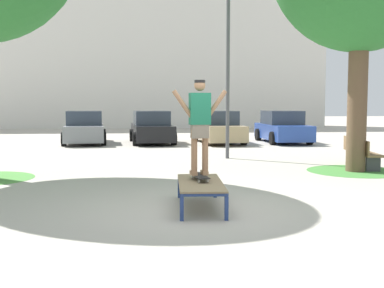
{
  "coord_description": "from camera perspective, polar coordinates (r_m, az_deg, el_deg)",
  "views": [
    {
      "loc": [
        -1.07,
        -8.04,
        1.82
      ],
      "look_at": [
        -0.13,
        1.62,
        1.0
      ],
      "focal_mm": 44.41,
      "sensor_mm": 36.0,
      "label": 1
    }
  ],
  "objects": [
    {
      "name": "ground_plane",
      "position": [
        8.31,
        1.98,
        -7.82
      ],
      "size": [
        120.0,
        120.0,
        0.0
      ],
      "primitive_type": "plane",
      "color": "#B2AA9E"
    },
    {
      "name": "building_facade",
      "position": [
        38.03,
        -8.41,
        11.03
      ],
      "size": [
        31.36,
        4.0,
        11.93
      ],
      "primitive_type": "cube",
      "color": "silver",
      "rests_on": "ground"
    },
    {
      "name": "skate_box",
      "position": [
        8.34,
        1.01,
        -4.88
      ],
      "size": [
        0.85,
        1.94,
        0.46
      ],
      "color": "navy",
      "rests_on": "ground"
    },
    {
      "name": "skateboard",
      "position": [
        8.5,
        0.93,
        -3.85
      ],
      "size": [
        0.29,
        0.82,
        0.09
      ],
      "color": "black",
      "rests_on": "skate_box"
    },
    {
      "name": "skater",
      "position": [
        8.41,
        0.93,
        2.86
      ],
      "size": [
        1.0,
        0.31,
        1.69
      ],
      "color": "#8E6647",
      "rests_on": "skateboard"
    },
    {
      "name": "grass_patch_near_right",
      "position": [
        13.65,
        19.01,
        -3.09
      ],
      "size": [
        2.58,
        2.58,
        0.01
      ],
      "primitive_type": "cylinder",
      "color": "#47893D",
      "rests_on": "ground"
    },
    {
      "name": "car_grey",
      "position": [
        22.53,
        -12.76,
        1.83
      ],
      "size": [
        2.21,
        4.34,
        1.5
      ],
      "color": "slate",
      "rests_on": "ground"
    },
    {
      "name": "car_black",
      "position": [
        22.25,
        -4.86,
        1.9
      ],
      "size": [
        2.18,
        4.33,
        1.5
      ],
      "color": "black",
      "rests_on": "ground"
    },
    {
      "name": "car_tan",
      "position": [
        22.23,
        3.15,
        1.91
      ],
      "size": [
        2.17,
        4.32,
        1.5
      ],
      "color": "tan",
      "rests_on": "ground"
    },
    {
      "name": "car_blue",
      "position": [
        22.94,
        10.81,
        1.92
      ],
      "size": [
        1.97,
        4.23,
        1.5
      ],
      "color": "#28479E",
      "rests_on": "ground"
    },
    {
      "name": "park_bench",
      "position": [
        14.57,
        19.57,
        -0.86
      ],
      "size": [
        0.78,
        2.44,
        0.83
      ],
      "color": "brown",
      "rests_on": "ground"
    },
    {
      "name": "light_post",
      "position": [
        16.01,
        4.35,
        12.01
      ],
      "size": [
        0.36,
        0.36,
        5.83
      ],
      "color": "#4C4C51",
      "rests_on": "ground"
    }
  ]
}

